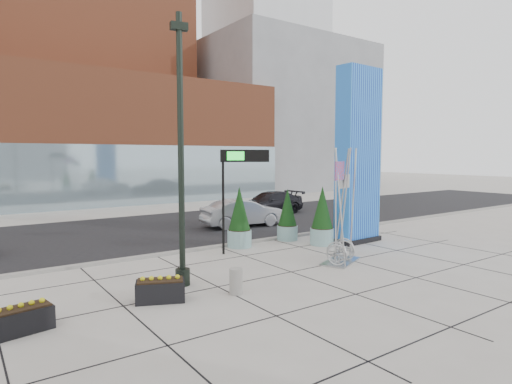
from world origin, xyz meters
TOP-DOWN VIEW (x-y plane):
  - ground at (0.00, 0.00)m, footprint 160.00×160.00m
  - street_asphalt at (0.00, 10.00)m, footprint 80.00×12.00m
  - curb_edge at (0.00, 4.00)m, footprint 80.00×0.30m
  - tower_podium at (1.00, 27.00)m, footprint 34.00×10.00m
  - tower_glass_front at (1.00, 22.20)m, footprint 34.00×0.60m
  - building_grey_parking at (26.00, 32.00)m, footprint 20.00×18.00m
  - building_pale_office at (36.00, 48.00)m, footprint 16.00×16.00m
  - blue_pylon at (7.02, 1.32)m, footprint 2.53×1.23m
  - lamp_post at (-2.82, -0.18)m, footprint 0.56×0.47m
  - public_art_sculpture at (3.52, -1.00)m, footprint 2.19×1.69m
  - concrete_bollard at (-1.90, -1.91)m, footprint 0.40×0.40m
  - overhead_street_sign at (1.22, 2.80)m, footprint 1.98×0.94m
  - round_planter_east at (4.60, 3.60)m, footprint 1.01×1.01m
  - round_planter_mid at (5.20, 1.80)m, footprint 1.09×1.09m
  - round_planter_west at (1.80, 3.60)m, footprint 1.10×1.10m
  - box_planter_north at (-7.50, -1.35)m, footprint 1.40×0.88m
  - box_planter_south at (-4.00, -1.20)m, footprint 1.51×1.16m
  - car_silver_mid at (5.01, 8.14)m, footprint 5.01×2.28m
  - car_dark_east at (9.44, 11.49)m, footprint 5.54×2.61m

SIDE VIEW (x-z plane):
  - ground at x=0.00m, z-range 0.00..0.00m
  - street_asphalt at x=0.00m, z-range 0.00..0.02m
  - curb_edge at x=0.00m, z-range 0.00..0.12m
  - box_planter_north at x=-7.50m, z-range -0.03..0.69m
  - box_planter_south at x=-4.00m, z-range -0.03..0.72m
  - concrete_bollard at x=-1.90m, z-range 0.00..0.78m
  - car_dark_east at x=9.44m, z-range 0.00..1.56m
  - car_silver_mid at x=5.01m, z-range 0.00..1.59m
  - public_art_sculpture at x=3.52m, z-range -1.06..3.39m
  - round_planter_east at x=4.60m, z-range -0.07..2.46m
  - round_planter_mid at x=5.20m, z-range -0.07..2.66m
  - round_planter_west at x=1.80m, z-range -0.07..2.67m
  - tower_glass_front at x=1.00m, z-range 0.00..5.00m
  - lamp_post at x=-2.82m, z-range -0.77..7.70m
  - overhead_street_sign at x=1.22m, z-range 1.57..5.94m
  - blue_pylon at x=7.02m, z-range -0.14..8.09m
  - tower_podium at x=1.00m, z-range 0.00..11.00m
  - building_grey_parking at x=26.00m, z-range 0.00..18.00m
  - building_pale_office at x=36.00m, z-range 0.00..55.00m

